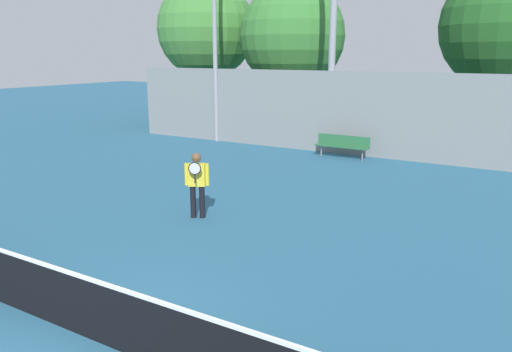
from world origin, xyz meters
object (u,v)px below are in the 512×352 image
(tennis_net, at_px, (85,306))
(bench_courtside_far, at_px, (343,144))
(tree_green_tall, at_px, (292,36))
(tree_dark_dense, at_px, (506,26))
(tree_green_broad, at_px, (206,29))
(tennis_player, at_px, (197,181))

(tennis_net, bearing_deg, bench_courtside_far, 96.40)
(tree_green_tall, bearing_deg, tree_dark_dense, 10.72)
(tree_green_broad, xyz_separation_m, tree_dark_dense, (15.27, 1.35, -0.14))
(bench_courtside_far, bearing_deg, tree_green_broad, 152.22)
(bench_courtside_far, xyz_separation_m, tree_green_broad, (-10.60, 5.58, 4.76))
(tennis_player, relative_size, bench_courtside_far, 0.77)
(tennis_player, height_order, tree_green_broad, tree_green_broad)
(tennis_net, xyz_separation_m, tree_dark_dense, (3.10, 20.91, 4.68))
(tennis_net, bearing_deg, tree_green_tall, 108.65)
(tennis_net, relative_size, tree_dark_dense, 1.54)
(tennis_player, height_order, bench_courtside_far, tennis_player)
(tree_green_broad, height_order, tree_dark_dense, tree_green_broad)
(bench_courtside_far, bearing_deg, tree_dark_dense, 56.05)
(tennis_net, distance_m, tree_green_broad, 23.53)
(tennis_player, xyz_separation_m, tree_green_tall, (-4.49, 13.93, 3.89))
(bench_courtside_far, relative_size, tree_green_tall, 0.28)
(tree_green_broad, bearing_deg, tennis_net, -58.11)
(tree_green_tall, bearing_deg, tree_green_broad, 175.46)
(bench_courtside_far, bearing_deg, tennis_net, -83.60)
(tennis_net, height_order, tennis_player, tennis_player)
(tennis_net, xyz_separation_m, bench_courtside_far, (-1.57, 13.97, 0.06))
(tennis_net, xyz_separation_m, tree_green_tall, (-6.45, 19.10, 4.34))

